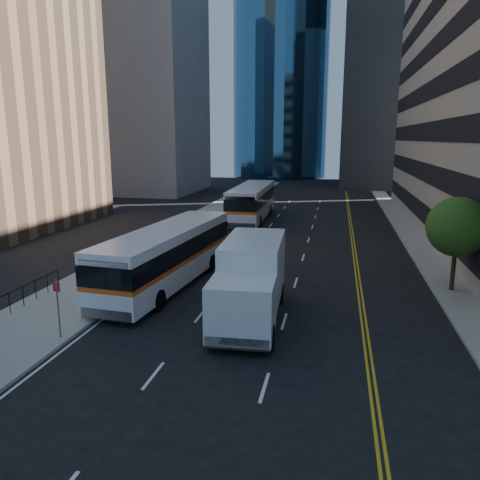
{
  "coord_description": "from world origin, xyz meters",
  "views": [
    {
      "loc": [
        2.61,
        -18.28,
        8.27
      ],
      "look_at": [
        -2.46,
        6.25,
        2.8
      ],
      "focal_mm": 35.0,
      "sensor_mm": 36.0,
      "label": 1
    }
  ],
  "objects_px": {
    "bus_front": "(168,254)",
    "bus_rear": "(252,201)",
    "street_tree": "(457,227)",
    "box_truck": "(251,280)"
  },
  "relations": [
    {
      "from": "bus_front",
      "to": "box_truck",
      "type": "xyz_separation_m",
      "value": [
        5.55,
        -4.26,
        0.11
      ]
    },
    {
      "from": "street_tree",
      "to": "bus_rear",
      "type": "relative_size",
      "value": 0.37
    },
    {
      "from": "bus_front",
      "to": "bus_rear",
      "type": "distance_m",
      "value": 22.51
    },
    {
      "from": "street_tree",
      "to": "bus_front",
      "type": "relative_size",
      "value": 0.39
    },
    {
      "from": "bus_front",
      "to": "bus_rear",
      "type": "xyz_separation_m",
      "value": [
        0.78,
        22.5,
        0.11
      ]
    },
    {
      "from": "bus_rear",
      "to": "bus_front",
      "type": "bearing_deg",
      "value": -93.13
    },
    {
      "from": "bus_front",
      "to": "box_truck",
      "type": "relative_size",
      "value": 1.69
    },
    {
      "from": "bus_front",
      "to": "bus_rear",
      "type": "bearing_deg",
      "value": 93.29
    },
    {
      "from": "street_tree",
      "to": "bus_rear",
      "type": "distance_m",
      "value": 25.41
    },
    {
      "from": "bus_front",
      "to": "bus_rear",
      "type": "height_order",
      "value": "bus_rear"
    }
  ]
}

